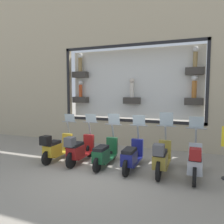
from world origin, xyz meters
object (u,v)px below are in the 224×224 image
Objects in this scene: scooter_navy_2 at (132,156)px; scooter_green_3 at (105,153)px; scooter_olive_1 at (162,158)px; scooter_yellow_5 at (56,147)px; scooter_red_4 at (79,149)px; scooter_silver_0 at (195,162)px.

scooter_navy_2 is 0.89m from scooter_green_3.
scooter_olive_1 is at bearing -91.51° from scooter_green_3.
scooter_navy_2 reaches higher than scooter_yellow_5.
scooter_green_3 is 1.00× the size of scooter_yellow_5.
scooter_navy_2 is at bearing -88.10° from scooter_red_4.
scooter_red_4 is at bearing 91.90° from scooter_navy_2.
scooter_navy_2 is (0.06, 1.78, -0.05)m from scooter_silver_0.
scooter_green_3 is 0.90m from scooter_red_4.
scooter_red_4 is (-0.00, 3.57, -0.00)m from scooter_silver_0.
scooter_olive_1 is 0.90m from scooter_navy_2.
scooter_olive_1 is 3.57m from scooter_yellow_5.
scooter_silver_0 reaches higher than scooter_red_4.
scooter_silver_0 is 1.00× the size of scooter_red_4.
scooter_yellow_5 is (-0.07, 2.68, 0.03)m from scooter_navy_2.
scooter_yellow_5 is (-0.02, 3.57, -0.03)m from scooter_olive_1.
scooter_yellow_5 is (-0.01, 4.46, -0.02)m from scooter_silver_0.
scooter_olive_1 is 2.68m from scooter_red_4.
scooter_green_3 is at bearing 88.81° from scooter_silver_0.
scooter_red_4 is (-0.06, 0.89, 0.06)m from scooter_green_3.
scooter_olive_1 reaches higher than scooter_red_4.
scooter_silver_0 is 1.79m from scooter_navy_2.
scooter_red_4 is (-0.01, 2.68, -0.02)m from scooter_olive_1.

